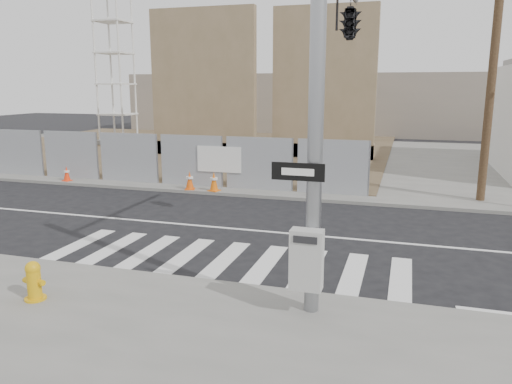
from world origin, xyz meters
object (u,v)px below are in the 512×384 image
(traffic_cone_b, at_px, (67,174))
(traffic_cone_c, at_px, (190,180))
(fire_hydrant, at_px, (34,281))
(traffic_cone_d, at_px, (214,182))
(signal_pole, at_px, (341,49))
(crane_tower, at_px, (112,7))

(traffic_cone_b, distance_m, traffic_cone_c, 5.65)
(fire_hydrant, xyz_separation_m, traffic_cone_b, (-7.08, 10.21, -0.07))
(traffic_cone_d, bearing_deg, signal_pole, -49.07)
(fire_hydrant, bearing_deg, crane_tower, 136.57)
(traffic_cone_c, bearing_deg, crane_tower, 130.89)
(signal_pole, xyz_separation_m, crane_tower, (-17.49, 19.05, 4.24))
(traffic_cone_c, bearing_deg, fire_hydrant, -81.90)
(signal_pole, height_order, traffic_cone_c, signal_pole)
(crane_tower, relative_size, traffic_cone_c, 25.58)
(fire_hydrant, distance_m, traffic_cone_d, 10.10)
(crane_tower, distance_m, traffic_cone_b, 16.24)
(traffic_cone_c, distance_m, traffic_cone_d, 1.00)
(signal_pole, relative_size, crane_tower, 0.39)
(fire_hydrant, bearing_deg, traffic_cone_c, 116.01)
(crane_tower, bearing_deg, traffic_cone_c, -49.11)
(crane_tower, relative_size, traffic_cone_b, 29.19)
(signal_pole, relative_size, traffic_cone_c, 9.86)
(crane_tower, distance_m, traffic_cone_d, 19.54)
(signal_pole, bearing_deg, traffic_cone_c, 135.74)
(crane_tower, bearing_deg, traffic_cone_b, -66.83)
(fire_hydrant, bearing_deg, traffic_cone_b, 142.67)
(crane_tower, xyz_separation_m, traffic_cone_c, (11.07, -12.78, -8.56))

